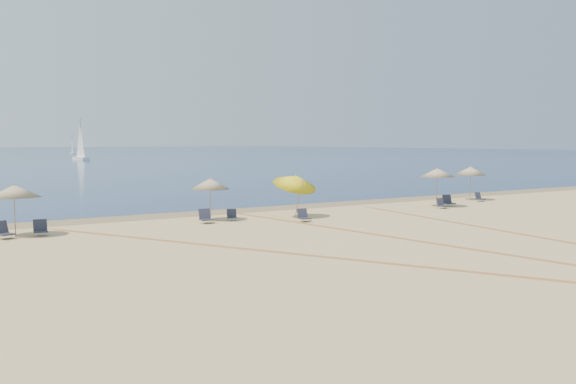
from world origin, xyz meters
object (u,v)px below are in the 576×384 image
object	(u,v)px
umbrella_2	(210,184)
chair_2	(3,231)
umbrella_4	(437,173)
umbrella_1	(14,191)
umbrella_3	(296,181)
chair_8	(448,201)
sailboat_3	(72,148)
chair_3	(40,228)
chair_6	(304,216)
umbrella_5	(470,171)
chair_7	(442,204)
sailboat_2	(81,147)
chair_4	(206,217)
chair_5	(232,216)
chair_9	(479,197)

from	to	relation	value
umbrella_2	chair_2	xyz separation A→B (m)	(-9.97, -0.78, -1.56)
umbrella_4	umbrella_2	bearing A→B (deg)	174.17
umbrella_1	umbrella_3	bearing A→B (deg)	-4.25
chair_2	chair_8	size ratio (longest dim) A/B	1.11
umbrella_4	sailboat_3	distance (m)	175.81
chair_3	chair_6	size ratio (longest dim) A/B	1.06
umbrella_5	umbrella_3	bearing A→B (deg)	-173.41
umbrella_2	chair_7	xyz separation A→B (m)	(14.34, -2.30, -1.61)
umbrella_3	chair_8	size ratio (longest dim) A/B	3.24
sailboat_3	chair_3	bearing A→B (deg)	-95.07
chair_2	sailboat_2	xyz separation A→B (m)	(34.37, 108.76, 2.38)
chair_3	chair_6	world-z (taller)	chair_3
chair_4	chair_7	xyz separation A→B (m)	(15.01, -1.49, -0.04)
chair_3	chair_5	distance (m)	9.36
chair_4	sailboat_3	distance (m)	178.04
umbrella_3	umbrella_5	world-z (taller)	umbrella_3
chair_2	chair_3	size ratio (longest dim) A/B	1.22
chair_5	chair_6	bearing A→B (deg)	-19.43
chair_9	sailboat_2	xyz separation A→B (m)	(4.63, 108.57, 2.43)
umbrella_2	chair_3	world-z (taller)	umbrella_2
umbrella_3	chair_7	size ratio (longest dim) A/B	4.30
umbrella_5	chair_9	size ratio (longest dim) A/B	3.84
chair_7	chair_4	bearing A→B (deg)	175.61
umbrella_1	chair_2	world-z (taller)	umbrella_1
chair_9	chair_7	bearing A→B (deg)	-162.49
sailboat_2	sailboat_3	world-z (taller)	sailboat_2
umbrella_5	chair_4	xyz separation A→B (m)	(-20.70, -1.25, -1.71)
chair_7	chair_8	size ratio (longest dim) A/B	0.75
chair_5	chair_8	bearing A→B (deg)	16.25
umbrella_1	chair_6	world-z (taller)	umbrella_1
sailboat_2	chair_7	bearing A→B (deg)	-99.15
umbrella_5	chair_7	world-z (taller)	umbrella_5
sailboat_3	chair_8	bearing A→B (deg)	-87.41
umbrella_2	umbrella_4	xyz separation A→B (m)	(14.75, -1.51, 0.22)
umbrella_1	chair_5	bearing A→B (deg)	-1.53
chair_4	chair_6	xyz separation A→B (m)	(4.39, -2.15, -0.02)
chair_7	sailboat_2	xyz separation A→B (m)	(10.06, 110.28, 2.43)
umbrella_4	chair_5	bearing A→B (deg)	176.40
umbrella_4	chair_8	size ratio (longest dim) A/B	3.00
umbrella_5	chair_4	size ratio (longest dim) A/B	3.12
chair_8	umbrella_5	bearing A→B (deg)	39.47
umbrella_2	chair_5	size ratio (longest dim) A/B	3.14
umbrella_3	chair_2	distance (m)	14.39
umbrella_1	sailboat_3	xyz separation A→B (m)	(49.72, 172.80, -0.01)
chair_6	chair_5	bearing A→B (deg)	148.30
chair_9	sailboat_3	xyz separation A→B (m)	(20.54, 173.03, 1.64)
umbrella_1	chair_7	world-z (taller)	umbrella_1
chair_6	sailboat_3	xyz separation A→B (m)	(36.60, 175.41, 1.62)
chair_4	chair_9	bearing A→B (deg)	7.93
chair_2	chair_4	size ratio (longest dim) A/B	1.20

